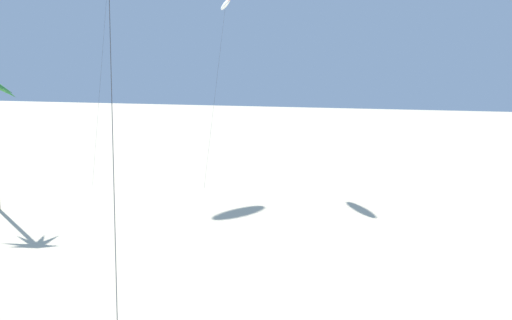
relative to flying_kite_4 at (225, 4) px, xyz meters
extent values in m
cone|color=#33843D|center=(-9.05, -20.07, -7.04)|extent=(2.19, 0.71, 1.31)
cone|color=#33843D|center=(-9.56, -19.26, -7.24)|extent=(1.55, 2.04, 1.65)
cylinder|color=#4C4C51|center=(-10.17, -5.25, -5.80)|extent=(3.53, 9.97, 19.94)
ellipsoid|color=white|center=(0.00, 0.01, 0.01)|extent=(3.08, 4.82, 1.21)
ellipsoid|color=red|center=(0.00, 0.01, 0.05)|extent=(2.71, 4.67, 0.59)
cylinder|color=#4C4C51|center=(0.49, -4.01, -7.93)|extent=(0.99, 8.06, 15.68)
cylinder|color=#4C4C51|center=(15.06, -46.31, -8.72)|extent=(2.28, 4.11, 14.10)
camera|label=1|loc=(21.18, -56.60, -5.39)|focal=44.51mm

